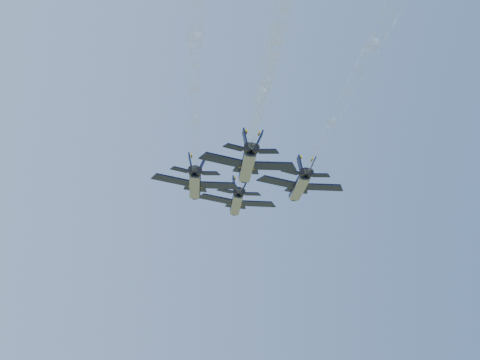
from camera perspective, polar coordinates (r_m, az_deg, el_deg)
name	(u,v)px	position (r m, az deg, el deg)	size (l,w,h in m)	color
jet_lead	(236,203)	(125.12, -0.28, -1.76)	(12.55, 17.11, 3.77)	black
jet_left	(195,184)	(111.43, -3.51, -0.32)	(12.55, 17.11, 3.77)	black
jet_right	(299,186)	(112.83, 4.62, -0.46)	(12.55, 17.11, 3.77)	black
jet_slot	(247,165)	(99.69, 0.57, 1.18)	(12.55, 17.11, 3.77)	black
smoke_trail_lead	(258,122)	(81.27, 1.44, 4.54)	(25.63, 57.16, 1.84)	white
smoke_trail_left	(194,75)	(67.96, -3.56, 8.17)	(25.63, 57.16, 1.84)	white
smoke_trail_right	(366,80)	(70.01, 9.72, 7.69)	(25.63, 57.16, 1.84)	white
smoke_trail_slot	(288,17)	(57.06, 3.74, 12.49)	(25.63, 57.16, 1.84)	white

